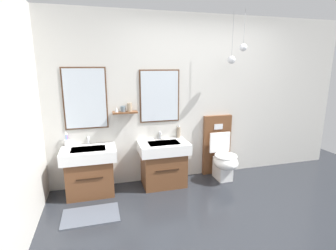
{
  "coord_description": "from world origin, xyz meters",
  "views": [
    {
      "loc": [
        -1.62,
        -2.16,
        1.8
      ],
      "look_at": [
        -0.65,
        1.34,
        0.95
      ],
      "focal_mm": 27.53,
      "sensor_mm": 36.0,
      "label": 1
    }
  ],
  "objects_px": {
    "toilet": "(221,155)",
    "vanity_sink_right": "(163,162)",
    "vanity_sink_left": "(90,170)",
    "toothbrush_cup": "(67,142)",
    "soap_dispenser": "(179,132)"
  },
  "relations": [
    {
      "from": "toilet",
      "to": "vanity_sink_right",
      "type": "bearing_deg",
      "value": -179.11
    },
    {
      "from": "vanity_sink_left",
      "to": "toothbrush_cup",
      "type": "height_order",
      "value": "toothbrush_cup"
    },
    {
      "from": "toilet",
      "to": "soap_dispenser",
      "type": "relative_size",
      "value": 4.87
    },
    {
      "from": "vanity_sink_left",
      "to": "toilet",
      "type": "distance_m",
      "value": 2.05
    },
    {
      "from": "toilet",
      "to": "toothbrush_cup",
      "type": "xyz_separation_m",
      "value": [
        -2.34,
        0.16,
        0.36
      ]
    },
    {
      "from": "vanity_sink_right",
      "to": "toothbrush_cup",
      "type": "height_order",
      "value": "toothbrush_cup"
    },
    {
      "from": "vanity_sink_right",
      "to": "toilet",
      "type": "distance_m",
      "value": 0.97
    },
    {
      "from": "toilet",
      "to": "vanity_sink_left",
      "type": "bearing_deg",
      "value": -179.58
    },
    {
      "from": "vanity_sink_left",
      "to": "toothbrush_cup",
      "type": "xyz_separation_m",
      "value": [
        -0.29,
        0.18,
        0.37
      ]
    },
    {
      "from": "vanity_sink_left",
      "to": "vanity_sink_right",
      "type": "relative_size",
      "value": 1.0
    },
    {
      "from": "soap_dispenser",
      "to": "toilet",
      "type": "bearing_deg",
      "value": -14.28
    },
    {
      "from": "toilet",
      "to": "soap_dispenser",
      "type": "xyz_separation_m",
      "value": [
        -0.67,
        0.17,
        0.39
      ]
    },
    {
      "from": "toothbrush_cup",
      "to": "soap_dispenser",
      "type": "xyz_separation_m",
      "value": [
        1.67,
        0.01,
        0.03
      ]
    },
    {
      "from": "vanity_sink_right",
      "to": "toilet",
      "type": "bearing_deg",
      "value": 0.89
    },
    {
      "from": "vanity_sink_left",
      "to": "vanity_sink_right",
      "type": "distance_m",
      "value": 1.08
    }
  ]
}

